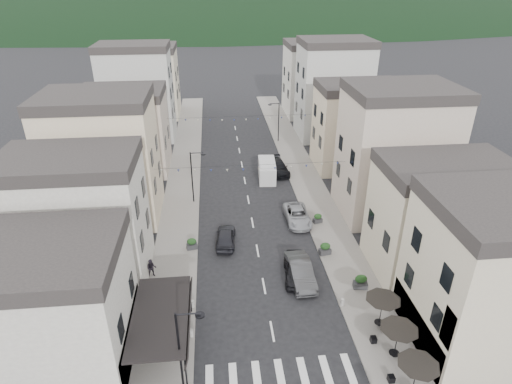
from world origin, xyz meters
TOP-DOWN VIEW (x-y plane):
  - sidewalk_left at (-7.50, 32.00)m, footprint 4.00×76.00m
  - sidewalk_right at (7.50, 32.00)m, footprint 4.00×76.00m
  - hill_backdrop at (0.00, 300.00)m, footprint 640.00×360.00m
  - boutique_building at (-15.50, 5.00)m, footprint 12.00×8.00m
  - bistro_building at (14.50, 4.00)m, footprint 10.00×8.00m
  - boutique_awning at (-7.25, 5.00)m, footprint 3.77×7.50m
  - buildings_row_left at (-14.50, 37.75)m, footprint 10.20×54.16m
  - buildings_row_right at (14.50, 36.59)m, footprint 10.20×54.16m
  - cafe_terrace at (7.70, 2.80)m, footprint 2.50×8.10m
  - streetlamp_left_near at (-5.82, 2.00)m, footprint 1.70×0.56m
  - streetlamp_left_far at (-5.82, 26.00)m, footprint 1.70×0.56m
  - streetlamp_right_far at (5.82, 44.00)m, footprint 1.70×0.56m
  - bollards at (0.00, 5.50)m, footprint 11.66×10.26m
  - bunting_near at (0.00, 22.00)m, footprint 19.00×0.28m
  - bunting_far at (0.00, 38.00)m, footprint 19.00×0.28m
  - parked_car_a at (2.80, 11.88)m, footprint 2.48×5.00m
  - parked_car_b at (3.09, 11.49)m, footprint 2.00×5.20m
  - parked_car_c at (4.60, 20.74)m, footprint 2.44×5.17m
  - parked_car_d at (4.44, 32.93)m, footprint 2.70×5.41m
  - parked_car_e at (-2.86, 17.47)m, footprint 2.14×4.52m
  - delivery_van at (2.79, 31.37)m, footprint 2.34×5.15m
  - pedestrian_a at (-8.11, 8.16)m, footprint 0.66×0.45m
  - pedestrian_b at (-9.20, 13.09)m, footprint 0.83×0.66m
  - planter_la at (-7.82, 7.31)m, footprint 1.07×0.71m
  - planter_lb at (-6.00, 16.79)m, footprint 1.07×0.72m
  - planter_ra at (7.70, 9.85)m, footprint 1.19×0.75m
  - planter_rb at (6.00, 14.73)m, footprint 1.15×0.78m
  - planter_rc at (6.60, 20.16)m, footprint 1.01×0.74m

SIDE VIEW (x-z plane):
  - hill_backdrop at x=0.00m, z-range -35.00..35.00m
  - sidewalk_left at x=-7.50m, z-range 0.00..0.12m
  - sidewalk_right at x=7.50m, z-range 0.00..0.12m
  - bollards at x=0.00m, z-range 0.12..0.72m
  - planter_rc at x=6.60m, z-range 0.11..1.12m
  - planter_lb at x=-6.00m, z-range 0.10..1.21m
  - planter_la at x=-7.82m, z-range 0.10..1.21m
  - planter_rb at x=6.00m, z-range 0.10..1.28m
  - parked_car_c at x=4.60m, z-range 0.00..1.43m
  - planter_ra at x=7.70m, z-range 0.10..1.36m
  - parked_car_e at x=-2.86m, z-range 0.00..1.49m
  - parked_car_d at x=4.44m, z-range 0.00..1.51m
  - parked_car_a at x=2.80m, z-range 0.00..1.64m
  - parked_car_b at x=3.09m, z-range 0.00..1.69m
  - pedestrian_b at x=-9.20m, z-range 0.12..1.76m
  - pedestrian_a at x=-8.11m, z-range 0.12..1.86m
  - delivery_van at x=2.79m, z-range -0.02..2.38m
  - cafe_terrace at x=7.70m, z-range 1.09..3.62m
  - boutique_awning at x=-7.25m, z-range 1.48..4.75m
  - streetlamp_left_near at x=-5.82m, z-range 0.70..6.70m
  - streetlamp_left_far at x=-5.82m, z-range 0.70..6.70m
  - streetlamp_right_far at x=5.82m, z-range 0.70..6.70m
  - boutique_building at x=-15.50m, z-range 0.00..8.00m
  - bistro_building at x=14.50m, z-range 0.00..10.00m
  - bunting_near at x=0.00m, z-range 5.34..5.96m
  - bunting_far at x=0.00m, z-range 5.34..5.96m
  - buildings_row_left at x=-14.50m, z-range -0.88..13.12m
  - buildings_row_right at x=14.50m, z-range -0.93..13.57m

